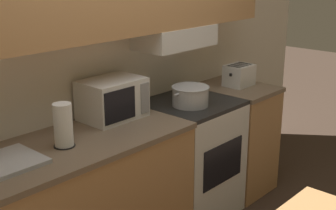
% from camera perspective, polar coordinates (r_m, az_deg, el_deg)
% --- Properties ---
extents(wall_back, '(5.28, 0.38, 2.55)m').
position_cam_1_polar(wall_back, '(3.22, -7.23, 9.88)').
color(wall_back, silver).
rests_on(wall_back, ground_plane).
extents(lower_counter_right_stub, '(0.52, 0.67, 0.94)m').
position_cam_1_polar(lower_counter_right_stub, '(4.19, 7.97, -3.93)').
color(lower_counter_right_stub, tan).
rests_on(lower_counter_right_stub, ground_plane).
extents(stove_range, '(0.67, 0.65, 0.94)m').
position_cam_1_polar(stove_range, '(3.74, 2.65, -6.46)').
color(stove_range, silver).
rests_on(stove_range, ground_plane).
extents(cooking_pot, '(0.36, 0.28, 0.15)m').
position_cam_1_polar(cooking_pot, '(3.46, 2.75, 1.19)').
color(cooking_pot, '#B7BABF').
rests_on(cooking_pot, stove_range).
extents(microwave, '(0.42, 0.31, 0.27)m').
position_cam_1_polar(microwave, '(3.19, -6.79, 0.75)').
color(microwave, silver).
rests_on(microwave, lower_counter_main).
extents(toaster, '(0.25, 0.19, 0.18)m').
position_cam_1_polar(toaster, '(4.05, 8.66, 3.62)').
color(toaster, silver).
rests_on(toaster, lower_counter_right_stub).
extents(paper_towel_roll, '(0.13, 0.13, 0.26)m').
position_cam_1_polar(paper_towel_roll, '(2.75, -12.66, -2.44)').
color(paper_towel_roll, black).
rests_on(paper_towel_roll, lower_counter_main).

